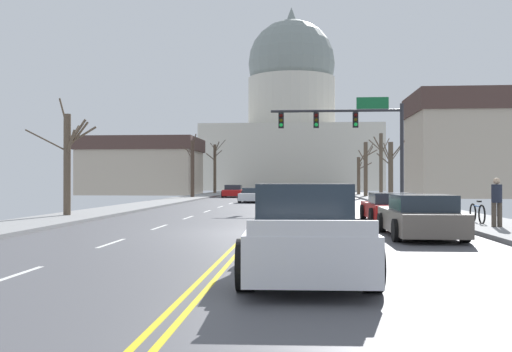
% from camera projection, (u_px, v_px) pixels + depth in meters
% --- Properties ---
extents(ground, '(20.00, 180.00, 0.20)m').
position_uv_depth(ground, '(251.00, 232.00, 18.14)').
color(ground, '#505055').
extents(signal_gantry, '(7.91, 0.41, 6.52)m').
position_uv_depth(signal_gantry, '(353.00, 128.00, 33.60)').
color(signal_gantry, '#28282D').
rests_on(signal_gantry, ground).
extents(capitol_building, '(30.29, 20.60, 32.78)m').
position_uv_depth(capitol_building, '(292.00, 122.00, 100.72)').
color(capitol_building, beige).
rests_on(capitol_building, ground).
extents(sedan_near_00, '(2.12, 4.70, 1.18)m').
position_uv_depth(sedan_near_00, '(301.00, 202.00, 28.91)').
color(sedan_near_00, '#1E7247').
rests_on(sedan_near_00, ground).
extents(sedan_near_01, '(2.00, 4.71, 1.19)m').
position_uv_depth(sedan_near_01, '(389.00, 208.00, 22.83)').
color(sedan_near_01, '#B71414').
rests_on(sedan_near_01, ground).
extents(sedan_near_02, '(2.05, 4.63, 1.28)m').
position_uv_depth(sedan_near_02, '(420.00, 217.00, 16.73)').
color(sedan_near_02, '#6B6056').
rests_on(sedan_near_02, ground).
extents(pickup_truck_near_03, '(2.33, 5.28, 1.63)m').
position_uv_depth(pickup_truck_near_03, '(304.00, 234.00, 10.29)').
color(pickup_truck_near_03, silver).
rests_on(pickup_truck_near_03, ground).
extents(sedan_oncoming_00, '(2.20, 4.58, 1.10)m').
position_uv_depth(sedan_oncoming_00, '(254.00, 195.00, 43.54)').
color(sedan_oncoming_00, silver).
rests_on(sedan_oncoming_00, ground).
extents(sedan_oncoming_01, '(2.15, 4.44, 1.22)m').
position_uv_depth(sedan_oncoming_01, '(233.00, 191.00, 56.27)').
color(sedan_oncoming_01, '#B71414').
rests_on(sedan_oncoming_01, ground).
extents(flank_building_00, '(13.56, 9.66, 6.68)m').
position_uv_depth(flank_building_00, '(142.00, 166.00, 66.74)').
color(flank_building_00, '#B2A38E').
rests_on(flank_building_00, ground).
extents(flank_building_01, '(10.54, 10.01, 10.27)m').
position_uv_depth(flank_building_01, '(465.00, 145.00, 55.62)').
color(flank_building_01, '#B2A38E').
rests_on(flank_building_01, ground).
extents(bare_tree_00, '(2.03, 2.09, 4.58)m').
position_uv_depth(bare_tree_00, '(391.00, 170.00, 43.64)').
color(bare_tree_00, brown).
rests_on(bare_tree_00, ground).
extents(bare_tree_01, '(2.75, 2.72, 5.32)m').
position_uv_depth(bare_tree_01, '(68.00, 159.00, 25.17)').
color(bare_tree_01, brown).
rests_on(bare_tree_01, ground).
extents(bare_tree_02, '(1.89, 1.63, 5.31)m').
position_uv_depth(bare_tree_02, '(366.00, 168.00, 55.26)').
color(bare_tree_02, brown).
rests_on(bare_tree_02, ground).
extents(bare_tree_03, '(2.34, 2.88, 6.51)m').
position_uv_depth(bare_tree_03, '(215.00, 167.00, 68.55)').
color(bare_tree_03, brown).
rests_on(bare_tree_03, ground).
extents(bare_tree_04, '(1.61, 1.66, 4.39)m').
position_uv_depth(bare_tree_04, '(359.00, 175.00, 61.82)').
color(bare_tree_04, brown).
rests_on(bare_tree_04, ground).
extents(bare_tree_05, '(1.82, 2.19, 5.78)m').
position_uv_depth(bare_tree_05, '(192.00, 168.00, 52.19)').
color(bare_tree_05, '#423328').
rests_on(bare_tree_05, ground).
extents(bare_tree_06, '(1.97, 1.55, 5.82)m').
position_uv_depth(bare_tree_06, '(381.00, 163.00, 49.89)').
color(bare_tree_06, brown).
rests_on(bare_tree_06, ground).
extents(pedestrian_00, '(0.35, 0.34, 1.64)m').
position_uv_depth(pedestrian_00, '(497.00, 200.00, 18.74)').
color(pedestrian_00, '#4C4238').
rests_on(pedestrian_00, ground).
extents(bicycle_parked, '(0.12, 1.77, 0.85)m').
position_uv_depth(bicycle_parked, '(477.00, 213.00, 20.60)').
color(bicycle_parked, black).
rests_on(bicycle_parked, ground).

